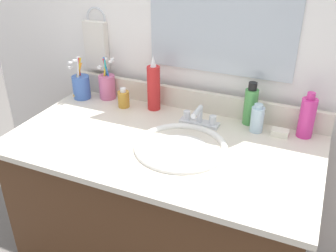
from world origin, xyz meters
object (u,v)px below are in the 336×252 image
at_px(bottle_gel_clear, 257,119).
at_px(cup_pink, 107,86).
at_px(faucet, 199,119).
at_px(bottle_oil_amber, 124,99).
at_px(bottle_soap_pink, 307,117).
at_px(bottle_spray_red, 154,87).
at_px(bottle_toner_green, 251,105).
at_px(cup_blue_plastic, 81,86).
at_px(soap_bar, 280,133).
at_px(hand_towel, 96,46).

relative_size(bottle_gel_clear, cup_pink, 0.59).
distance_m(faucet, bottle_oil_amber, 0.36).
xyz_separation_m(faucet, bottle_soap_pink, (0.40, 0.08, 0.05)).
height_order(bottle_spray_red, bottle_toner_green, bottle_spray_red).
distance_m(faucet, bottle_gel_clear, 0.23).
bearing_deg(cup_blue_plastic, bottle_oil_amber, -1.69).
relative_size(bottle_oil_amber, cup_blue_plastic, 0.44).
height_order(bottle_spray_red, soap_bar, bottle_spray_red).
distance_m(cup_blue_plastic, soap_bar, 0.90).
bearing_deg(bottle_soap_pink, bottle_toner_green, 175.03).
height_order(cup_blue_plastic, soap_bar, cup_blue_plastic).
distance_m(faucet, bottle_toner_green, 0.21).
bearing_deg(cup_pink, cup_blue_plastic, -156.86).
relative_size(bottle_oil_amber, soap_bar, 1.37).
bearing_deg(bottle_spray_red, bottle_gel_clear, -2.72).
relative_size(bottle_toner_green, cup_blue_plastic, 0.89).
height_order(faucet, bottle_oil_amber, bottle_oil_amber).
bearing_deg(bottle_toner_green, bottle_oil_amber, -172.96).
height_order(bottle_gel_clear, cup_blue_plastic, cup_blue_plastic).
height_order(hand_towel, bottle_soap_pink, hand_towel).
xyz_separation_m(hand_towel, bottle_toner_green, (0.74, -0.05, -0.14)).
height_order(bottle_gel_clear, cup_pink, cup_pink).
relative_size(bottle_oil_amber, bottle_soap_pink, 0.49).
xyz_separation_m(bottle_toner_green, cup_blue_plastic, (-0.77, -0.06, -0.02)).
xyz_separation_m(bottle_soap_pink, bottle_toner_green, (-0.22, 0.02, -0.00)).
bearing_deg(soap_bar, hand_towel, 173.31).
relative_size(bottle_gel_clear, soap_bar, 1.79).
bearing_deg(soap_bar, faucet, -172.13).
bearing_deg(bottle_toner_green, hand_towel, 176.04).
distance_m(cup_pink, soap_bar, 0.79).
height_order(bottle_gel_clear, bottle_toner_green, bottle_toner_green).
bearing_deg(faucet, bottle_soap_pink, 10.75).
height_order(hand_towel, bottle_oil_amber, hand_towel).
xyz_separation_m(faucet, cup_pink, (-0.47, 0.08, 0.03)).
bearing_deg(faucet, bottle_oil_amber, 175.66).
bearing_deg(bottle_toner_green, cup_pink, -178.86).
bearing_deg(cup_pink, bottle_toner_green, 1.14).
bearing_deg(bottle_oil_amber, bottle_gel_clear, 1.33).
bearing_deg(bottle_toner_green, soap_bar, -21.12).
bearing_deg(hand_towel, cup_pink, -37.78).
bearing_deg(bottle_gel_clear, faucet, -169.56).
bearing_deg(bottle_toner_green, cup_blue_plastic, -175.51).
relative_size(hand_towel, cup_pink, 1.13).
bearing_deg(bottle_gel_clear, bottle_spray_red, 177.28).
xyz_separation_m(bottle_gel_clear, cup_pink, (-0.70, 0.04, 0.01)).
distance_m(hand_towel, bottle_soap_pink, 0.97).
bearing_deg(soap_bar, bottle_soap_pink, 20.87).
bearing_deg(hand_towel, cup_blue_plastic, -103.84).
relative_size(bottle_soap_pink, cup_blue_plastic, 0.91).
bearing_deg(bottle_spray_red, bottle_oil_amber, -165.03).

